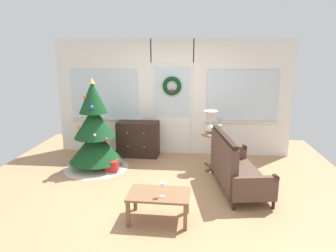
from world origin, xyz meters
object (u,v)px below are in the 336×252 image
Objects in this scene: coffee_table at (159,197)px; wine_glass at (162,187)px; gift_box at (112,166)px; settee_sofa at (234,168)px; side_table at (213,144)px; dresser_cabinet at (138,139)px; flower_vase at (219,129)px; table_lamp at (211,119)px; christmas_tree at (95,135)px.

wine_glass reaches higher than coffee_table.
coffee_table is 1.98m from gift_box.
settee_sofa is 2.28× the size of side_table.
side_table is (1.61, -0.63, 0.12)m from dresser_cabinet.
gift_box is at bearing 124.31° from coffee_table.
coffee_table is at bearing -73.44° from dresser_cabinet.
dresser_cabinet reaches higher than side_table.
settee_sofa reaches higher than wine_glass.
flower_vase is (1.71, -0.69, 0.45)m from dresser_cabinet.
wine_glass is at bearing -132.46° from settee_sofa.
dresser_cabinet is 1.27× the size of side_table.
gift_box is (-1.88, -0.42, -0.89)m from table_lamp.
gift_box is at bearing 124.21° from wine_glass.
gift_box is (-1.11, 1.63, -0.22)m from coffee_table.
dresser_cabinet is at bearing 107.14° from wine_glass.
coffee_table is at bearing -136.15° from settee_sofa.
settee_sofa is 1.93× the size of coffee_table.
flower_vase is at bearing -21.84° from dresser_cabinet.
christmas_tree is 2.29m from table_lamp.
table_lamp reaches higher than dresser_cabinet.
wine_glass is at bearing -51.08° from christmas_tree.
christmas_tree is 4.11× the size of table_lamp.
wine_glass is at bearing -72.86° from dresser_cabinet.
side_table is 0.85× the size of coffee_table.
table_lamp is at bearing 69.33° from coffee_table.
settee_sofa is 2.33m from gift_box.
gift_box is at bearing -27.13° from christmas_tree.
flower_vase is 2.19m from gift_box.
settee_sofa is at bearing -76.37° from flower_vase.
gift_box is (0.37, -0.19, -0.56)m from christmas_tree.
dresser_cabinet is 2.08× the size of table_lamp.
christmas_tree is at bearing 152.87° from gift_box.
settee_sofa is at bearing 47.54° from wine_glass.
table_lamp is 1.89× the size of gift_box.
flower_vase reaches higher than gift_box.
side_table is at bearing 67.47° from coffee_table.
side_table is 0.50m from table_lamp.
christmas_tree reaches higher than dresser_cabinet.
dresser_cabinet is at bearing 159.31° from table_lamp.
wine_glass is (-1.08, -1.18, 0.16)m from settee_sofa.
gift_box is (-1.94, -0.38, -0.39)m from side_table.
dresser_cabinet is at bearing 158.77° from side_table.
christmas_tree is 1.97× the size of dresser_cabinet.
gift_box is at bearing -108.16° from dresser_cabinet.
flower_vase is (0.16, -0.10, -0.17)m from table_lamp.
coffee_table is at bearing 122.48° from wine_glass.
coffee_table is 0.23m from wine_glass.
settee_sofa is at bearing -13.39° from gift_box.
settee_sofa reaches higher than coffee_table.
side_table is at bearing 69.69° from wine_glass.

